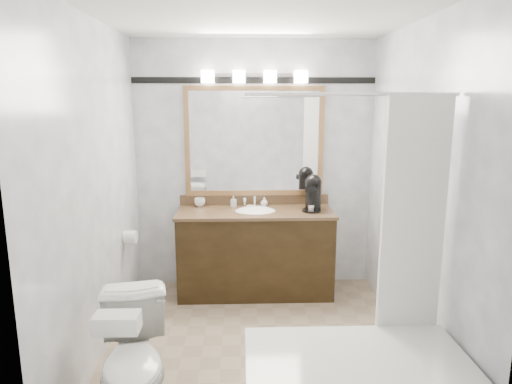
# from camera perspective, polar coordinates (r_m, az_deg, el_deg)

# --- Properties ---
(room) EXTENTS (2.42, 2.62, 2.52)m
(room) POSITION_cam_1_polar(r_m,az_deg,el_deg) (3.38, 0.48, 0.10)
(room) COLOR gray
(room) RESTS_ON ground
(vanity) EXTENTS (1.53, 0.58, 0.97)m
(vanity) POSITION_cam_1_polar(r_m,az_deg,el_deg) (4.57, -0.09, -7.30)
(vanity) COLOR black
(vanity) RESTS_ON ground
(mirror) EXTENTS (1.40, 0.04, 1.10)m
(mirror) POSITION_cam_1_polar(r_m,az_deg,el_deg) (4.61, -0.21, 6.33)
(mirror) COLOR #AA7A4C
(mirror) RESTS_ON room
(vanity_light_bar) EXTENTS (1.02, 0.14, 0.12)m
(vanity_light_bar) POSITION_cam_1_polar(r_m,az_deg,el_deg) (4.54, -0.19, 14.24)
(vanity_light_bar) COLOR silver
(vanity_light_bar) RESTS_ON room
(accent_stripe) EXTENTS (2.40, 0.01, 0.06)m
(accent_stripe) POSITION_cam_1_polar(r_m,az_deg,el_deg) (4.61, -0.22, 13.79)
(accent_stripe) COLOR black
(accent_stripe) RESTS_ON room
(bathtub) EXTENTS (1.30, 0.75, 1.96)m
(bathtub) POSITION_cam_1_polar(r_m,az_deg,el_deg) (3.00, 12.72, -21.94)
(bathtub) COLOR white
(bathtub) RESTS_ON ground
(tp_roll) EXTENTS (0.11, 0.12, 0.12)m
(tp_roll) POSITION_cam_1_polar(r_m,az_deg,el_deg) (4.28, -15.46, -5.47)
(tp_roll) COLOR white
(tp_roll) RESTS_ON room
(toilet) EXTENTS (0.55, 0.80, 0.74)m
(toilet) POSITION_cam_1_polar(r_m,az_deg,el_deg) (3.00, -14.95, -19.95)
(toilet) COLOR white
(toilet) RESTS_ON ground
(tissue_box) EXTENTS (0.23, 0.13, 0.10)m
(tissue_box) POSITION_cam_1_polar(r_m,az_deg,el_deg) (2.55, -16.99, -15.35)
(tissue_box) COLOR white
(tissue_box) RESTS_ON toilet
(coffee_maker) EXTENTS (0.19, 0.23, 0.35)m
(coffee_maker) POSITION_cam_1_polar(r_m,az_deg,el_deg) (4.47, 7.15, 0.00)
(coffee_maker) COLOR black
(coffee_maker) RESTS_ON vanity
(cup_left) EXTENTS (0.12, 0.12, 0.09)m
(cup_left) POSITION_cam_1_polar(r_m,az_deg,el_deg) (4.66, -7.04, -1.27)
(cup_left) COLOR white
(cup_left) RESTS_ON vanity
(soap_bottle_a) EXTENTS (0.06, 0.06, 0.11)m
(soap_bottle_a) POSITION_cam_1_polar(r_m,az_deg,el_deg) (4.61, -2.82, -1.17)
(soap_bottle_a) COLOR white
(soap_bottle_a) RESTS_ON vanity
(soap_bottle_b) EXTENTS (0.08, 0.08, 0.09)m
(soap_bottle_b) POSITION_cam_1_polar(r_m,az_deg,el_deg) (4.62, 1.03, -1.25)
(soap_bottle_b) COLOR white
(soap_bottle_b) RESTS_ON vanity
(soap_bar) EXTENTS (0.09, 0.07, 0.02)m
(soap_bar) POSITION_cam_1_polar(r_m,az_deg,el_deg) (4.57, -0.62, -1.83)
(soap_bar) COLOR beige
(soap_bar) RESTS_ON vanity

